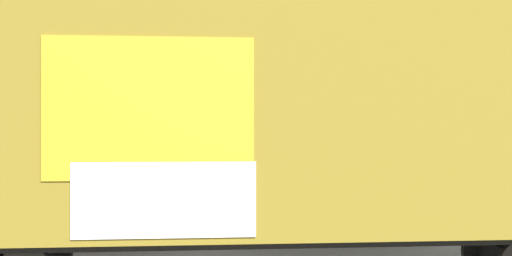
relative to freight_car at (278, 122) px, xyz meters
The scene contains 5 objects.
freight_car is the anchor object (origin of this frame).
flagpole 12.73m from the freight_car, 79.92° to the left, with size 1.39×0.64×9.10m.
hillside 63.62m from the freight_car, 90.29° to the left, with size 130.30×37.48×13.99m.
parked_car_red 6.74m from the freight_car, 125.67° to the left, with size 4.16×1.95×1.69m.
parked_car_black 5.96m from the freight_car, 68.82° to the left, with size 4.66×2.02×1.69m.
Camera 1 is at (-1.48, -11.03, 2.72)m, focal length 46.26 mm.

